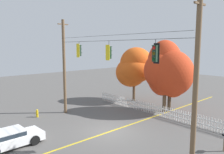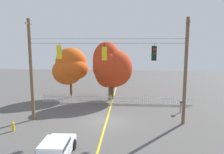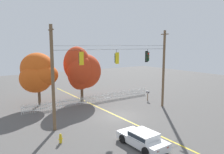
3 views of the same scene
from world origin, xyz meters
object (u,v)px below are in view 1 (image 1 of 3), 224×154
(traffic_signal_northbound_primary, at_px, (79,50))
(fire_hydrant, at_px, (37,113))
(traffic_signal_eastbound_side, at_px, (155,53))
(autumn_maple_mid, at_px, (163,68))
(traffic_signal_northbound_secondary, at_px, (109,52))
(autumn_oak_far_east, at_px, (172,74))
(parked_car, at_px, (10,138))
(autumn_maple_near_fence, at_px, (134,68))

(traffic_signal_northbound_primary, height_order, fire_hydrant, traffic_signal_northbound_primary)
(traffic_signal_eastbound_side, xyz_separation_m, fire_hydrant, (-11.36, -2.73, -5.77))
(autumn_maple_mid, height_order, fire_hydrant, autumn_maple_mid)
(traffic_signal_northbound_secondary, bearing_deg, fire_hydrant, -159.19)
(fire_hydrant, bearing_deg, traffic_signal_northbound_secondary, 20.81)
(autumn_oak_far_east, bearing_deg, traffic_signal_northbound_secondary, -92.51)
(traffic_signal_northbound_secondary, relative_size, traffic_signal_eastbound_side, 0.98)
(traffic_signal_northbound_secondary, bearing_deg, traffic_signal_northbound_primary, -179.99)
(traffic_signal_northbound_primary, height_order, traffic_signal_eastbound_side, same)
(autumn_maple_mid, height_order, parked_car, autumn_maple_mid)
(parked_car, height_order, fire_hydrant, parked_car)
(parked_car, bearing_deg, autumn_oak_far_east, 79.74)
(traffic_signal_northbound_secondary, bearing_deg, autumn_maple_mid, 94.01)
(autumn_maple_near_fence, bearing_deg, autumn_oak_far_east, -7.32)
(traffic_signal_northbound_primary, xyz_separation_m, parked_car, (1.65, -6.63, -5.62))
(traffic_signal_northbound_primary, distance_m, parked_car, 8.84)
(traffic_signal_eastbound_side, xyz_separation_m, autumn_maple_mid, (-4.77, 7.65, -1.74))
(traffic_signal_northbound_secondary, distance_m, autumn_maple_near_fence, 10.57)
(autumn_oak_far_east, bearing_deg, traffic_signal_eastbound_side, -64.26)
(autumn_oak_far_east, bearing_deg, autumn_maple_mid, -156.10)
(traffic_signal_northbound_primary, xyz_separation_m, traffic_signal_northbound_secondary, (3.96, 0.00, -0.11))
(autumn_maple_near_fence, distance_m, autumn_oak_far_east, 5.84)
(autumn_maple_near_fence, distance_m, parked_car, 16.11)
(fire_hydrant, bearing_deg, autumn_oak_far_east, 55.24)
(traffic_signal_northbound_primary, height_order, parked_car, traffic_signal_northbound_primary)
(traffic_signal_northbound_primary, distance_m, traffic_signal_eastbound_side, 8.19)
(autumn_maple_near_fence, xyz_separation_m, parked_car, (3.13, -15.44, -3.39))
(autumn_maple_near_fence, relative_size, fire_hydrant, 8.77)
(traffic_signal_northbound_secondary, relative_size, autumn_oak_far_east, 0.23)
(parked_car, xyz_separation_m, fire_hydrant, (-4.82, 3.92, -0.24))
(autumn_maple_near_fence, height_order, parked_car, autumn_maple_near_fence)
(autumn_oak_far_east, distance_m, parked_car, 15.29)
(traffic_signal_eastbound_side, distance_m, autumn_oak_far_east, 9.21)
(parked_car, distance_m, fire_hydrant, 6.22)
(traffic_signal_northbound_primary, relative_size, traffic_signal_eastbound_side, 0.93)
(autumn_maple_mid, relative_size, autumn_oak_far_east, 1.16)
(traffic_signal_eastbound_side, relative_size, autumn_oak_far_east, 0.24)
(traffic_signal_northbound_secondary, distance_m, autumn_oak_far_east, 8.37)
(fire_hydrant, bearing_deg, parked_car, -39.15)
(autumn_maple_near_fence, bearing_deg, autumn_maple_mid, -13.09)
(autumn_maple_mid, bearing_deg, traffic_signal_northbound_primary, -114.02)
(autumn_maple_mid, relative_size, fire_hydrant, 9.75)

